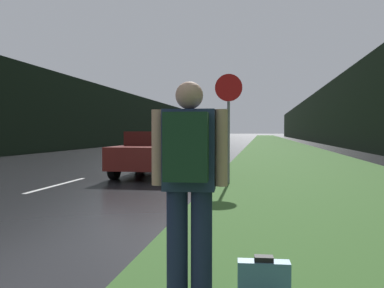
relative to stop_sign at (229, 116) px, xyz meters
name	(u,v)px	position (x,y,z in m)	size (l,w,h in m)	color
grass_verge	(278,145)	(2.52, 30.63, -1.74)	(6.00, 240.00, 0.02)	#386028
lane_stripe_b	(58,185)	(-4.24, -0.87, -1.74)	(0.12, 3.00, 0.01)	silver
lane_stripe_c	(139,164)	(-4.24, 6.13, -1.74)	(0.12, 3.00, 0.01)	silver
lane_stripe_d	(174,154)	(-4.24, 13.13, -1.74)	(0.12, 3.00, 0.01)	silver
lane_stripe_e	(193,149)	(-4.24, 20.13, -1.74)	(0.12, 3.00, 0.01)	silver
lane_stripe_f	(206,146)	(-4.24, 27.13, -1.74)	(0.12, 3.00, 0.01)	silver
treeline_far_side	(145,121)	(-14.00, 40.63, 0.99)	(2.00, 140.00, 5.47)	black
treeline_near_side	(326,117)	(8.52, 40.63, 1.40)	(2.00, 140.00, 6.30)	black
stop_sign	(229,116)	(0.00, 0.00, 0.00)	(0.70, 0.07, 2.82)	slate
hitchhiker_with_backpack	(189,176)	(0.26, -7.27, -0.75)	(0.60, 0.43, 1.74)	#1E2847
suitcase	(264,280)	(0.84, -7.15, -1.58)	(0.42, 0.16, 0.36)	teal
car_passing_near	(157,153)	(-2.36, 1.83, -1.04)	(2.03, 4.01, 1.36)	maroon
delivery_truck	(219,128)	(-6.12, 57.13, 0.21)	(2.57, 6.94, 3.77)	#6E684F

